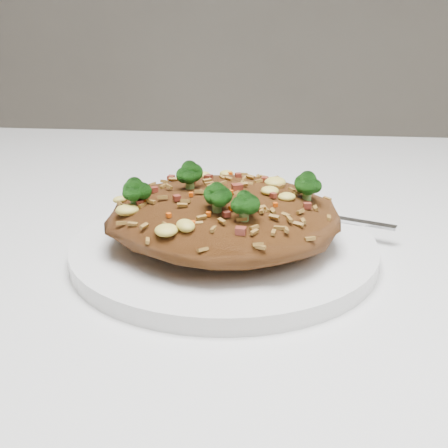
% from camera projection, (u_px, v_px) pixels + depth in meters
% --- Properties ---
extents(dining_table, '(1.20, 0.80, 0.75)m').
position_uv_depth(dining_table, '(139.00, 324.00, 0.58)').
color(dining_table, silver).
rests_on(dining_table, ground).
extents(plate, '(0.25, 0.25, 0.01)m').
position_uv_depth(plate, '(224.00, 249.00, 0.50)').
color(plate, white).
rests_on(plate, dining_table).
extents(fried_rice, '(0.18, 0.17, 0.07)m').
position_uv_depth(fried_rice, '(224.00, 208.00, 0.49)').
color(fried_rice, brown).
rests_on(fried_rice, plate).
extents(fork, '(0.16, 0.07, 0.00)m').
position_uv_depth(fork, '(313.00, 215.00, 0.55)').
color(fork, silver).
rests_on(fork, plate).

